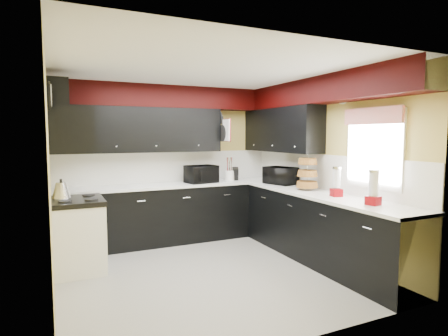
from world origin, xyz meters
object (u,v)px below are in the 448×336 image
at_px(toaster_oven, 202,174).
at_px(utensil_crock, 229,176).
at_px(kettle, 61,190).
at_px(knife_block, 235,174).
at_px(microwave, 281,176).

distance_m(toaster_oven, utensil_crock, 0.54).
relative_size(utensil_crock, kettle, 0.78).
bearing_deg(utensil_crock, toaster_oven, -173.05).
bearing_deg(toaster_oven, utensil_crock, -2.48).
bearing_deg(utensil_crock, kettle, -167.49).
relative_size(toaster_oven, knife_block, 2.25).
height_order(knife_block, kettle, knife_block).
distance_m(toaster_oven, knife_block, 0.66).
height_order(toaster_oven, utensil_crock, toaster_oven).
height_order(utensil_crock, kettle, kettle).
bearing_deg(utensil_crock, microwave, -54.91).
xyz_separation_m(toaster_oven, microwave, (1.08, -0.70, -0.00)).
bearing_deg(toaster_oven, microwave, -42.55).
bearing_deg(microwave, knife_block, 12.06).
bearing_deg(toaster_oven, kettle, -175.55).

